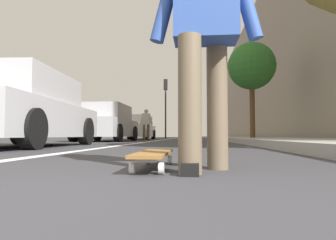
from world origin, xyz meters
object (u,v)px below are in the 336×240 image
at_px(street_tree_mid, 252,67).
at_px(pedestrian_distant, 146,123).
at_px(parked_car_mid, 106,124).
at_px(parked_car_far, 137,128).
at_px(parked_car_near, 25,111).
at_px(traffic_light, 166,98).
at_px(skater_person, 205,24).
at_px(skateboard, 154,155).

xyz_separation_m(street_tree_mid, pedestrian_distant, (1.40, 4.75, -2.30)).
bearing_deg(pedestrian_distant, street_tree_mid, -106.37).
relative_size(parked_car_mid, street_tree_mid, 1.00).
distance_m(parked_car_far, street_tree_mid, 8.49).
height_order(parked_car_near, traffic_light, traffic_light).
relative_size(skater_person, parked_car_mid, 0.39).
bearing_deg(traffic_light, parked_car_far, 159.36).
xyz_separation_m(parked_car_near, street_tree_mid, (6.88, -5.94, 2.44)).
xyz_separation_m(skater_person, street_tree_mid, (10.79, -2.40, 2.23)).
relative_size(skater_person, street_tree_mid, 0.39).
height_order(parked_car_near, parked_car_far, parked_car_near).
bearing_deg(parked_car_far, parked_car_near, -179.85).
distance_m(parked_car_mid, street_tree_mid, 6.58).
distance_m(skateboard, skater_person, 0.92).
xyz_separation_m(skateboard, skater_person, (-0.15, -0.35, 0.84)).
bearing_deg(parked_car_far, skateboard, -168.70).
bearing_deg(traffic_light, parked_car_near, 175.10).
distance_m(skateboard, parked_car_mid, 10.41).
height_order(parked_car_mid, pedestrian_distant, pedestrian_distant).
distance_m(skateboard, parked_car_near, 4.97).
height_order(parked_car_far, street_tree_mid, street_tree_mid).
bearing_deg(parked_car_near, parked_car_mid, 1.07).
height_order(skater_person, street_tree_mid, street_tree_mid).
bearing_deg(parked_car_near, street_tree_mid, -40.80).
height_order(parked_car_mid, street_tree_mid, street_tree_mid).
xyz_separation_m(parked_car_far, pedestrian_distant, (-4.10, -1.22, 0.16)).
xyz_separation_m(skater_person, pedestrian_distant, (12.19, 2.35, -0.07)).
distance_m(parked_car_mid, traffic_light, 10.42).
distance_m(skater_person, street_tree_mid, 11.28).
height_order(traffic_light, pedestrian_distant, traffic_light).
xyz_separation_m(skater_person, parked_car_mid, (10.00, 3.65, -0.22)).
relative_size(parked_car_mid, parked_car_far, 0.91).
relative_size(skateboard, parked_car_mid, 0.20).
bearing_deg(skateboard, parked_car_near, 40.33).
bearing_deg(traffic_light, street_tree_mid, -153.78).
height_order(parked_car_mid, traffic_light, traffic_light).
height_order(skater_person, traffic_light, traffic_light).
bearing_deg(street_tree_mid, parked_car_mid, 97.42).
distance_m(parked_car_far, pedestrian_distant, 4.28).
bearing_deg(parked_car_mid, parked_car_far, -0.75).
distance_m(skater_person, pedestrian_distant, 12.41).
distance_m(parked_car_mid, pedestrian_distant, 2.55).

